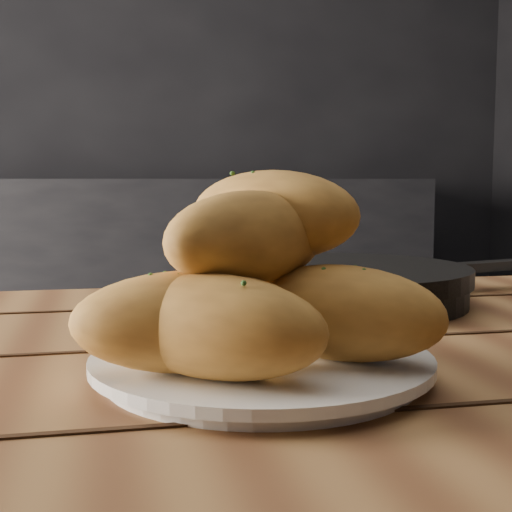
{
  "coord_description": "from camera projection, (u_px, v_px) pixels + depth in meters",
  "views": [
    {
      "loc": [
        0.11,
        -1.23,
        0.9
      ],
      "look_at": [
        0.22,
        -0.7,
        0.84
      ],
      "focal_mm": 50.0,
      "sensor_mm": 36.0,
      "label": 1
    }
  ],
  "objects": [
    {
      "name": "skillet",
      "position": [
        341.0,
        284.0,
        0.86
      ],
      "size": [
        0.44,
        0.31,
        0.05
      ],
      "color": "black",
      "rests_on": "table"
    },
    {
      "name": "bread_rolls",
      "position": [
        251.0,
        284.0,
        0.52
      ],
      "size": [
        0.28,
        0.27,
        0.14
      ],
      "color": "gold",
      "rests_on": "plate"
    },
    {
      "name": "plate",
      "position": [
        262.0,
        366.0,
        0.53
      ],
      "size": [
        0.26,
        0.26,
        0.02
      ],
      "color": "white",
      "rests_on": "table"
    },
    {
      "name": "back_wall",
      "position": [
        75.0,
        74.0,
        3.07
      ],
      "size": [
        4.0,
        0.04,
        2.7
      ],
      "primitive_type": "cube",
      "color": "black",
      "rests_on": "ground"
    },
    {
      "name": "counter",
      "position": [
        78.0,
        291.0,
        2.88
      ],
      "size": [
        2.8,
        0.6,
        0.9
      ],
      "primitive_type": "cube",
      "color": "black",
      "rests_on": "ground"
    },
    {
      "name": "table",
      "position": [
        342.0,
        490.0,
        0.57
      ],
      "size": [
        1.42,
        0.94,
        0.75
      ],
      "color": "olive",
      "rests_on": "ground"
    }
  ]
}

